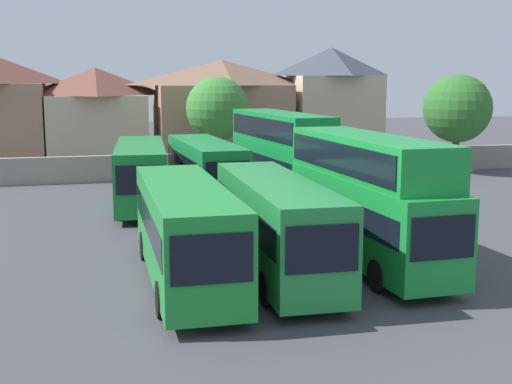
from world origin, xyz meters
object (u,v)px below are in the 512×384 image
at_px(house_terrace_far_right, 331,103).
at_px(bus_3, 368,193).
at_px(house_terrace_right, 222,111).
at_px(bus_1, 185,227).
at_px(tree_right_of_lot, 457,109).
at_px(bus_2, 276,221).
at_px(house_terrace_centre, 97,115).
at_px(bus_5, 205,169).
at_px(bus_6, 281,152).
at_px(tree_behind_wall, 217,109).
at_px(bus_4, 141,171).

bearing_deg(house_terrace_far_right, bus_3, -107.82).
bearing_deg(house_terrace_right, bus_1, -103.37).
bearing_deg(bus_3, tree_right_of_lot, 140.77).
xyz_separation_m(bus_2, house_terrace_far_right, (14.13, 32.96, 2.89)).
relative_size(bus_1, house_terrace_centre, 1.34).
xyz_separation_m(bus_5, house_terrace_centre, (-5.42, 19.98, 1.96)).
height_order(bus_6, tree_behind_wall, tree_behind_wall).
bearing_deg(bus_1, house_terrace_centre, -175.68).
xyz_separation_m(bus_5, tree_right_of_lot, (19.89, 7.80, 2.74)).
height_order(bus_2, house_terrace_right, house_terrace_right).
distance_m(bus_4, house_terrace_far_right, 25.90).
height_order(bus_2, house_terrace_far_right, house_terrace_far_right).
bearing_deg(bus_5, tree_right_of_lot, 109.21).
distance_m(bus_3, tree_right_of_lot, 26.88).
bearing_deg(bus_3, house_terrace_right, 176.09).
bearing_deg(bus_4, house_terrace_far_right, 141.17).
distance_m(bus_4, tree_behind_wall, 14.07).
relative_size(bus_5, house_terrace_right, 0.93).
height_order(bus_3, bus_4, bus_3).
bearing_deg(bus_4, house_terrace_right, 160.95).
bearing_deg(bus_2, tree_behind_wall, 175.09).
bearing_deg(tree_right_of_lot, house_terrace_right, 143.98).
relative_size(bus_2, bus_4, 0.98).
height_order(bus_5, house_terrace_centre, house_terrace_centre).
bearing_deg(bus_6, tree_behind_wall, -178.75).
relative_size(bus_1, bus_4, 1.00).
bearing_deg(tree_behind_wall, bus_1, -103.16).
bearing_deg(house_terrace_right, bus_2, -97.98).
height_order(house_terrace_centre, house_terrace_far_right, house_terrace_far_right).
bearing_deg(bus_1, bus_2, 93.75).
height_order(bus_4, house_terrace_right, house_terrace_right).
distance_m(house_terrace_far_right, tree_behind_wall, 12.93).
xyz_separation_m(bus_3, tree_right_of_lot, (16.11, 21.43, 2.01)).
distance_m(bus_3, bus_6, 13.40).
bearing_deg(bus_2, bus_3, 99.33).
bearing_deg(house_terrace_far_right, bus_5, -127.06).
distance_m(bus_2, tree_right_of_lot, 29.69).
distance_m(bus_4, bus_5, 3.54).
height_order(bus_3, house_terrace_right, house_terrace_right).
height_order(bus_3, tree_behind_wall, tree_behind_wall).
relative_size(bus_6, tree_right_of_lot, 1.57).
relative_size(tree_behind_wall, tree_right_of_lot, 0.98).
distance_m(bus_1, house_terrace_centre, 34.43).
relative_size(bus_2, bus_5, 1.02).
xyz_separation_m(bus_1, house_terrace_far_right, (17.39, 33.14, 2.90)).
distance_m(bus_1, bus_5, 14.67).
relative_size(bus_4, house_terrace_centre, 1.34).
relative_size(house_terrace_far_right, tree_behind_wall, 1.35).
bearing_deg(bus_2, house_terrace_centre, -169.34).
bearing_deg(bus_5, bus_6, 84.56).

